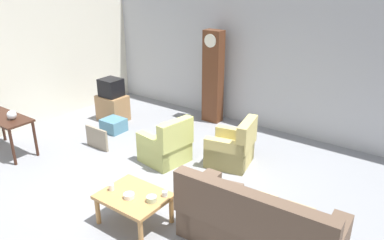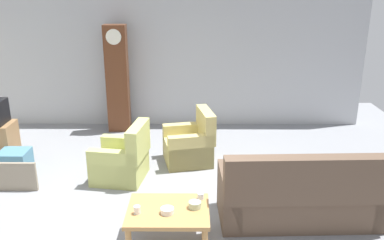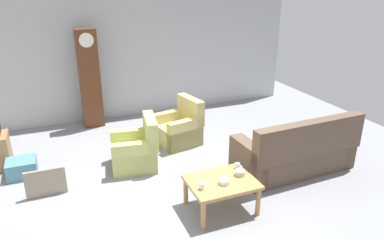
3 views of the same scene
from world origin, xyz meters
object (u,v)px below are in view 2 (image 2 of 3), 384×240
armchair_olive_near (123,161)px  framed_picture_leaning (17,177)px  coffee_table_wood (168,214)px  bowl_white_stacked (167,211)px  cup_white_porcelain (137,210)px  storage_box_blue (15,159)px  armchair_olive_far (190,145)px  grandfather_clock (117,79)px  bowl_shallow_green (195,205)px  couch_floral (301,196)px  cup_blue_rimmed (201,196)px

armchair_olive_near → framed_picture_leaning: armchair_olive_near is taller
coffee_table_wood → bowl_white_stacked: bowl_white_stacked is taller
cup_white_porcelain → storage_box_blue: bearing=136.8°
armchair_olive_far → cup_white_porcelain: armchair_olive_far is taller
armchair_olive_near → grandfather_clock: (-0.44, 2.28, 0.79)m
armchair_olive_far → storage_box_blue: size_ratio=1.94×
framed_picture_leaning → bowl_shallow_green: bearing=-25.8°
storage_box_blue → couch_floral: bearing=-20.0°
armchair_olive_near → framed_picture_leaning: bearing=-165.3°
armchair_olive_near → storage_box_blue: (-1.90, 0.41, -0.16)m
armchair_olive_near → bowl_white_stacked: (0.82, -1.81, 0.20)m
armchair_olive_far → bowl_white_stacked: (-0.24, -2.47, 0.20)m
coffee_table_wood → storage_box_blue: size_ratio=2.00×
framed_picture_leaning → bowl_white_stacked: 2.75m
bowl_shallow_green → armchair_olive_far: bearing=91.9°
armchair_olive_far → bowl_white_stacked: size_ratio=6.03×
couch_floral → storage_box_blue: size_ratio=4.45×
armchair_olive_far → coffee_table_wood: size_ratio=0.97×
grandfather_clock → bowl_white_stacked: grandfather_clock is taller
armchair_olive_far → cup_blue_rimmed: size_ratio=11.88×
couch_floral → bowl_shallow_green: size_ratio=14.36×
armchair_olive_near → cup_blue_rimmed: size_ratio=11.76×
coffee_table_wood → bowl_white_stacked: (-0.00, -0.09, 0.10)m
grandfather_clock → bowl_white_stacked: size_ratio=14.16×
coffee_table_wood → grandfather_clock: 4.25m
cup_blue_rimmed → coffee_table_wood: bearing=-148.0°
couch_floral → bowl_white_stacked: bearing=-160.1°
grandfather_clock → cup_blue_rimmed: 4.15m
armchair_olive_near → storage_box_blue: size_ratio=1.92×
storage_box_blue → bowl_shallow_green: bearing=-34.6°
armchair_olive_near → grandfather_clock: grandfather_clock is taller
coffee_table_wood → cup_white_porcelain: bearing=-164.5°
couch_floral → storage_box_blue: bearing=160.0°
armchair_olive_near → coffee_table_wood: size_ratio=0.96×
cup_blue_rimmed → bowl_shallow_green: (-0.07, -0.20, -0.00)m
couch_floral → coffee_table_wood: couch_floral is taller
cup_blue_rimmed → bowl_white_stacked: bearing=-139.7°
armchair_olive_near → coffee_table_wood: 1.91m
couch_floral → cup_blue_rimmed: bearing=-167.6°
coffee_table_wood → cup_blue_rimmed: bearing=32.0°
couch_floral → bowl_white_stacked: 1.81m
armchair_olive_far → bowl_shallow_green: 2.36m
armchair_olive_far → coffee_table_wood: bearing=-95.6°
storage_box_blue → cup_white_porcelain: cup_white_porcelain is taller
armchair_olive_far → grandfather_clock: bearing=132.9°
coffee_table_wood → framed_picture_leaning: size_ratio=1.60×
cup_blue_rimmed → bowl_shallow_green: same height
grandfather_clock → storage_box_blue: 2.55m
couch_floral → bowl_shallow_green: bearing=-160.4°
framed_picture_leaning → cup_blue_rimmed: bearing=-21.7°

